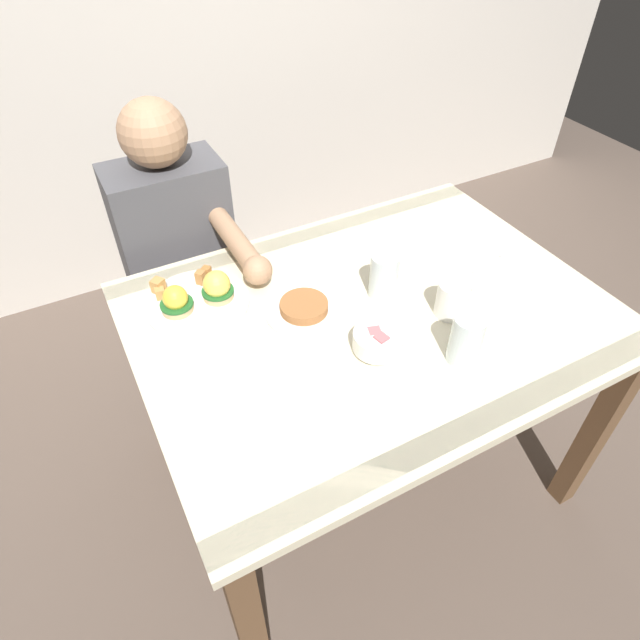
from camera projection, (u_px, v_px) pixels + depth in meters
ground_plane at (359, 469)px, 1.90m from camera, size 6.00×6.00×0.00m
dining_table at (371, 341)px, 1.47m from camera, size 1.20×0.90×0.74m
eggs_benedict_plate at (198, 298)px, 1.40m from camera, size 0.27×0.27×0.09m
fruit_bowl at (378, 341)px, 1.27m from camera, size 0.12×0.12×0.06m
coffee_mug at (453, 298)px, 1.36m from camera, size 0.11×0.08×0.09m
fork at (495, 262)px, 1.55m from camera, size 0.16×0.04×0.00m
water_glass_near at (465, 342)px, 1.24m from camera, size 0.07×0.07×0.13m
water_glass_far at (384, 278)px, 1.41m from camera, size 0.07×0.07×0.13m
side_plate at (304, 309)px, 1.38m from camera, size 0.20×0.20×0.04m
diner_person at (182, 256)px, 1.73m from camera, size 0.34×0.54×1.14m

